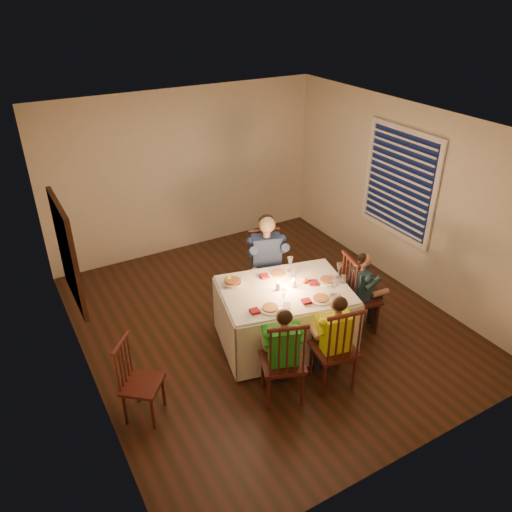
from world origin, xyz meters
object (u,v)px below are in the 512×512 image
chair_adult (266,304)px  chair_end (357,328)px  chair_extra (147,414)px  child_yellow (331,382)px  chair_near_left (281,396)px  child_green (281,396)px  chair_near_right (331,382)px  child_teal (357,328)px  adult (266,304)px  dining_table (285,305)px  serving_bowl (232,283)px

chair_adult → chair_end: (0.75, -1.06, 0.00)m
chair_extra → child_yellow: size_ratio=0.81×
chair_near_left → child_green: (0.00, 0.00, 0.00)m
chair_adult → chair_near_right: same height
chair_adult → child_green: 1.76m
chair_near_right → chair_extra: (-1.96, 0.58, 0.00)m
chair_adult → child_teal: size_ratio=0.98×
chair_extra → child_green: child_green is taller
chair_near_right → chair_extra: chair_near_right is taller
adult → child_green: 1.76m
dining_table → chair_end: dining_table is taller
chair_near_right → child_yellow: size_ratio=0.92×
chair_end → child_teal: size_ratio=0.98×
chair_near_left → chair_adult: bearing=-95.1°
chair_end → child_yellow: (-0.90, -0.64, 0.00)m
child_teal → serving_bowl: (-1.49, 0.62, 0.82)m
chair_extra → serving_bowl: bearing=-23.9°
chair_adult → chair_end: same height
chair_end → child_teal: 0.00m
dining_table → child_yellow: size_ratio=1.48×
serving_bowl → chair_near_right: bearing=-65.1°
child_green → chair_end: bearing=-140.2°
child_yellow → child_teal: (0.90, 0.64, 0.00)m
chair_adult → child_teal: 1.29m
chair_extra → chair_adult: bearing=-22.1°
chair_near_right → serving_bowl: serving_bowl is taller
adult → child_green: (-0.75, -1.59, 0.00)m
chair_near_left → chair_end: (1.50, 0.54, 0.00)m
chair_near_left → chair_end: same height
chair_adult → child_teal: bearing=-35.7°
dining_table → chair_extra: 1.99m
chair_near_right → chair_adult: bearing=-84.4°
dining_table → chair_extra: (-1.88, -0.29, -0.57)m
adult → child_teal: 1.29m
chair_end → chair_near_left: bearing=121.4°
dining_table → chair_near_left: size_ratio=1.60×
chair_end → child_yellow: size_ratio=0.92×
chair_end → chair_adult: bearing=47.1°
adult → serving_bowl: serving_bowl is taller
chair_near_left → child_yellow: bearing=-169.4°
chair_near_right → child_green: 0.60m
dining_table → chair_near_left: bearing=-110.9°
chair_adult → adult: bearing=-161.1°
chair_extra → child_green: bearing=-69.1°
dining_table → chair_adult: dining_table is taller
chair_end → chair_extra: bearing=102.9°
chair_near_right → adult: bearing=-84.4°
chair_extra → serving_bowl: serving_bowl is taller
chair_end → serving_bowl: size_ratio=4.65×
adult → dining_table: bearing=-87.1°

